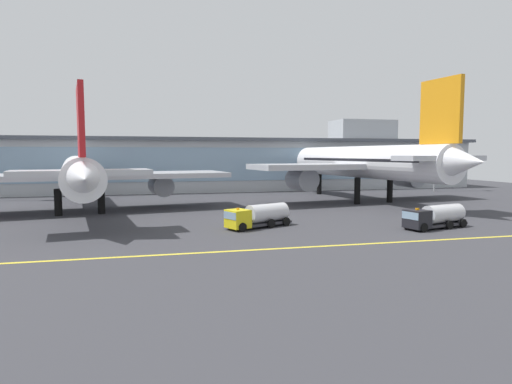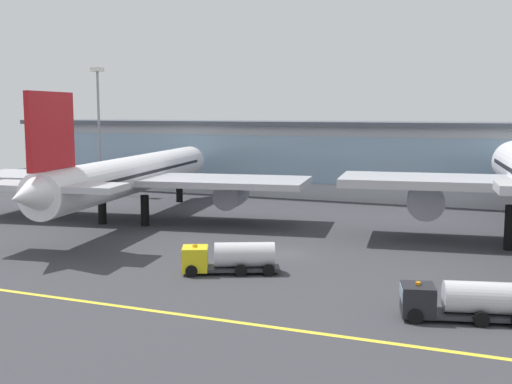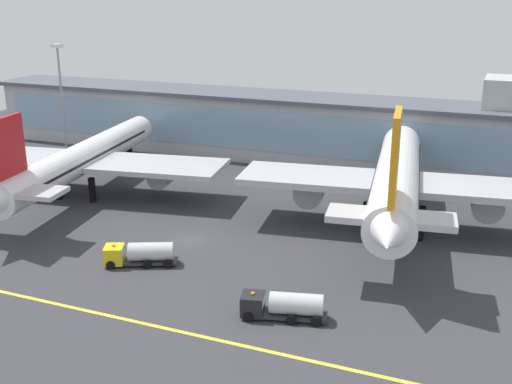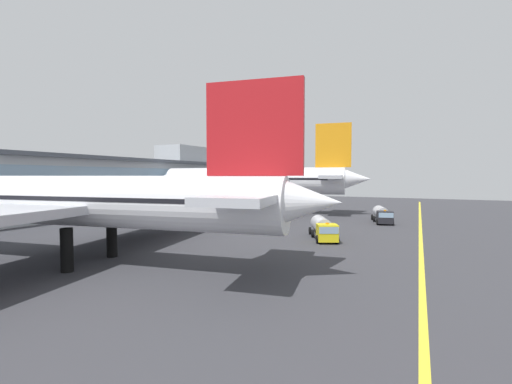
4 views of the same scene
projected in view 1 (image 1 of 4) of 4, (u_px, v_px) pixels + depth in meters
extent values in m
plane|color=#38383D|center=(257.00, 216.00, 64.74)|extent=(194.96, 194.96, 0.00)
cube|color=yellow|center=(311.00, 247.00, 43.46)|extent=(155.97, 0.50, 0.01)
cube|color=#ADB2B7|center=(213.00, 166.00, 109.02)|extent=(139.26, 12.00, 12.35)
cube|color=#84A3BC|center=(216.00, 164.00, 103.12)|extent=(133.69, 0.20, 7.90)
cube|color=#4C515B|center=(212.00, 140.00, 108.45)|extent=(142.26, 14.00, 0.80)
cube|color=#ADB2B7|center=(362.00, 132.00, 120.11)|extent=(16.00, 10.00, 6.00)
cylinder|color=black|center=(58.00, 202.00, 65.07)|extent=(1.10, 1.10, 4.06)
cylinder|color=black|center=(101.00, 201.00, 67.46)|extent=(1.10, 1.10, 4.06)
cylinder|color=black|center=(77.00, 190.00, 86.27)|extent=(1.10, 1.10, 4.06)
cylinder|color=white|center=(79.00, 172.00, 69.37)|extent=(12.77, 47.71, 5.07)
cone|color=white|center=(76.00, 168.00, 92.51)|extent=(5.50, 5.29, 4.82)
cone|color=white|center=(84.00, 178.00, 45.96)|extent=(5.16, 6.21, 4.31)
cube|color=#84A3BC|center=(76.00, 164.00, 89.30)|extent=(4.33, 4.12, 1.52)
cube|color=black|center=(78.00, 170.00, 69.33)|extent=(11.58, 40.21, 0.41)
cube|color=#B7BAC1|center=(79.00, 176.00, 69.42)|extent=(48.78, 19.03, 0.81)
cylinder|color=#999EA8|center=(161.00, 186.00, 76.40)|extent=(4.51, 6.67, 3.55)
cube|color=red|center=(81.00, 121.00, 49.66)|extent=(2.00, 8.54, 8.11)
cube|color=#B7BAC1|center=(82.00, 173.00, 50.17)|extent=(15.87, 7.65, 0.65)
cylinder|color=black|center=(357.00, 191.00, 80.32)|extent=(1.10, 1.10, 4.91)
cylinder|color=black|center=(390.00, 190.00, 83.06)|extent=(1.10, 1.10, 4.91)
cylinder|color=black|center=(319.00, 183.00, 100.30)|extent=(1.10, 1.10, 4.91)
cylinder|color=white|center=(363.00, 162.00, 84.47)|extent=(12.26, 44.22, 6.14)
cone|color=white|center=(305.00, 160.00, 106.41)|extent=(6.56, 6.30, 5.83)
cone|color=white|center=(464.00, 162.00, 62.22)|extent=(6.12, 7.42, 5.22)
cube|color=#84A3BC|center=(312.00, 156.00, 102.99)|extent=(5.17, 4.91, 1.84)
cube|color=black|center=(363.00, 160.00, 84.43)|extent=(11.33, 37.29, 0.49)
cube|color=#B7BAC1|center=(363.00, 166.00, 84.54)|extent=(45.61, 16.69, 0.98)
cylinder|color=#999EA8|center=(302.00, 179.00, 81.56)|extent=(5.06, 6.24, 4.30)
cylinder|color=#999EA8|center=(408.00, 177.00, 90.85)|extent=(5.06, 6.24, 4.30)
cube|color=orange|center=(441.00, 111.00, 65.97)|extent=(1.84, 7.91, 9.83)
cube|color=#B7BAC1|center=(439.00, 158.00, 66.59)|extent=(14.80, 6.78, 0.79)
cylinder|color=black|center=(424.00, 228.00, 51.52)|extent=(1.14, 0.56, 1.10)
cylinder|color=black|center=(407.00, 225.00, 53.81)|extent=(1.14, 0.56, 1.10)
cylinder|color=black|center=(450.00, 225.00, 53.63)|extent=(1.14, 0.56, 1.10)
cylinder|color=black|center=(432.00, 222.00, 55.91)|extent=(1.14, 0.56, 1.10)
cylinder|color=black|center=(463.00, 223.00, 54.81)|extent=(1.14, 0.56, 1.10)
cylinder|color=black|center=(445.00, 221.00, 57.09)|extent=(1.14, 0.56, 1.10)
cube|color=#2D2D33|center=(440.00, 224.00, 54.69)|extent=(7.90, 4.12, 0.30)
cube|color=black|center=(417.00, 219.00, 52.71)|extent=(2.91, 3.09, 2.20)
cube|color=#84A3BC|center=(417.00, 215.00, 52.67)|extent=(2.97, 3.02, 0.88)
cylinder|color=silver|center=(443.00, 214.00, 54.83)|extent=(5.97, 3.60, 2.30)
cube|color=orange|center=(417.00, 209.00, 52.61)|extent=(0.30, 0.40, 0.20)
cylinder|color=black|center=(242.00, 227.00, 51.79)|extent=(1.13, 0.73, 1.10)
cylinder|color=black|center=(230.00, 225.00, 53.82)|extent=(1.13, 0.73, 1.10)
cylinder|color=black|center=(271.00, 224.00, 54.56)|extent=(1.13, 0.73, 1.10)
cylinder|color=black|center=(258.00, 221.00, 56.59)|extent=(1.13, 0.73, 1.10)
cylinder|color=black|center=(286.00, 222.00, 56.11)|extent=(1.13, 0.73, 1.10)
cylinder|color=black|center=(273.00, 219.00, 58.15)|extent=(1.13, 0.73, 1.10)
cube|color=#2D2D33|center=(264.00, 223.00, 55.48)|extent=(7.85, 5.25, 0.30)
cube|color=yellow|center=(238.00, 219.00, 52.90)|extent=(3.20, 3.33, 2.20)
cube|color=#84A3BC|center=(238.00, 215.00, 52.85)|extent=(3.25, 3.28, 0.88)
cylinder|color=silver|center=(267.00, 213.00, 55.69)|extent=(6.03, 4.40, 2.30)
cube|color=orange|center=(238.00, 209.00, 52.79)|extent=(0.30, 0.40, 0.20)
cylinder|color=gray|center=(436.00, 143.00, 107.44)|extent=(0.44, 0.44, 23.95)
cube|color=silver|center=(438.00, 92.00, 106.37)|extent=(1.80, 1.80, 0.70)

